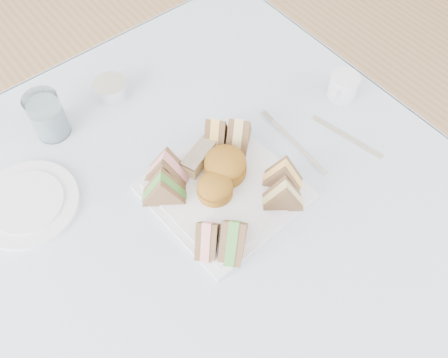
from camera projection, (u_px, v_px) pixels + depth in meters
floor at (209, 319)px, 1.54m from camera, size 4.00×4.00×0.00m
table at (205, 277)px, 1.23m from camera, size 0.90×0.90×0.74m
tablecloth at (198, 206)px, 0.91m from camera, size 1.02×1.02×0.01m
serving_plate at (224, 191)px, 0.92m from camera, size 0.27×0.27×0.01m
sandwich_fl_a at (207, 233)px, 0.83m from camera, size 0.08×0.08×0.07m
sandwich_fl_b at (234, 233)px, 0.82m from camera, size 0.10×0.09×0.08m
sandwich_fr_a at (284, 173)px, 0.90m from camera, size 0.08×0.08×0.07m
sandwich_fr_b at (284, 193)px, 0.87m from camera, size 0.08×0.08×0.07m
sandwich_bl_a at (163, 187)px, 0.87m from camera, size 0.09×0.08×0.08m
sandwich_bl_b at (166, 166)px, 0.90m from camera, size 0.09×0.09×0.08m
sandwich_br_a at (239, 132)px, 0.94m from camera, size 0.09×0.09×0.08m
sandwich_br_b at (216, 132)px, 0.94m from camera, size 0.09×0.09×0.08m
scone_left at (215, 187)px, 0.89m from camera, size 0.07×0.07×0.05m
scone_right at (225, 165)px, 0.91m from camera, size 0.11×0.11×0.06m
pastry_slice at (199, 158)px, 0.93m from camera, size 0.09×0.06×0.04m
side_plate at (28, 204)px, 0.91m from camera, size 0.21×0.21×0.01m
water_glass at (47, 116)px, 0.96m from camera, size 0.08×0.08×0.10m
tea_strainer at (111, 91)px, 1.04m from camera, size 0.09×0.09×0.04m
knife at (346, 137)px, 1.00m from camera, size 0.05×0.17×0.00m
fork at (299, 147)px, 0.98m from camera, size 0.02×0.17×0.00m
creamer_jug at (343, 86)px, 1.04m from camera, size 0.08×0.08×0.06m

